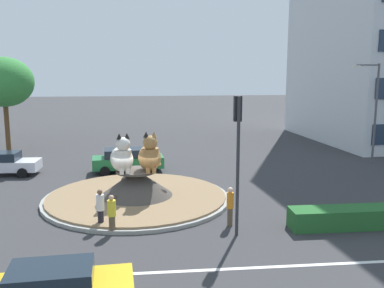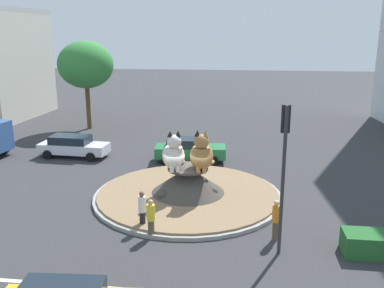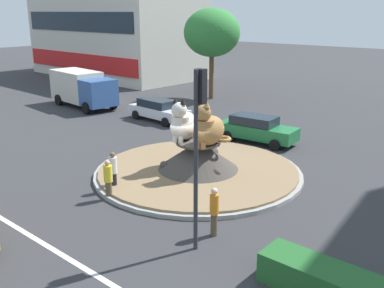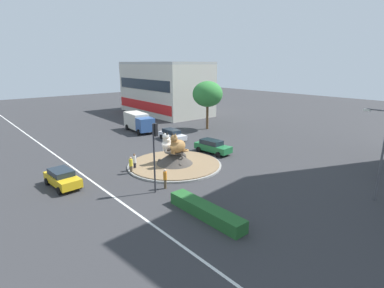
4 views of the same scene
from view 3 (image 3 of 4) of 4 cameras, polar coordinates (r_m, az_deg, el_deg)
ground_plane at (r=21.10m, az=0.81°, el=-3.93°), size 160.00×160.00×0.00m
lane_centreline at (r=16.10m, az=-19.27°, el=-11.96°), size 112.00×0.20×0.01m
roundabout_island at (r=20.94m, az=0.83°, el=-2.60°), size 9.94×9.94×1.66m
cat_statue_white at (r=20.59m, az=-1.15°, el=2.62°), size 1.58×2.31×2.10m
cat_statue_tabby at (r=19.74m, az=2.09°, el=2.05°), size 1.38×2.24×2.16m
traffic_light_mast at (r=13.33m, az=0.80°, el=1.91°), size 0.32×0.46×5.91m
shophouse_block at (r=54.37m, az=-9.99°, el=14.55°), size 21.30×11.46×10.83m
broadleaf_tree_behind_island at (r=38.63m, az=2.62°, el=14.34°), size 4.86×4.86×7.83m
pedestrian_orange_shirt at (r=15.20m, az=2.92°, el=-8.65°), size 0.32×0.32×1.80m
pedestrian_yellow_shirt at (r=18.35m, az=-10.91°, el=-4.51°), size 0.36×0.36×1.72m
pedestrian_white_shirt at (r=19.16m, az=-10.26°, el=-3.41°), size 0.35×0.35×1.77m
sedan_on_far_lane at (r=31.26m, az=-4.41°, el=4.53°), size 4.89×2.14×1.52m
parked_car_right at (r=26.19m, az=8.44°, el=2.01°), size 4.84×2.26×1.61m
delivery_box_truck at (r=36.73m, az=-14.17°, el=7.17°), size 6.92×3.25×2.86m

